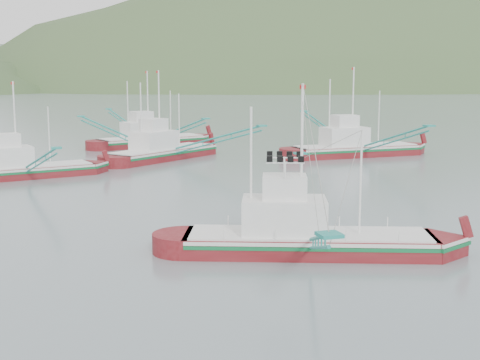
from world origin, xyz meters
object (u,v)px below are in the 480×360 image
object	(u,v)px
main_boat	(307,218)
bg_boat_far	(162,139)
bg_boat_right	(354,143)
bg_boat_extra	(151,131)
bg_boat_left	(20,159)

from	to	relation	value
main_boat	bg_boat_far	size ratio (longest dim) A/B	1.00
main_boat	bg_boat_right	distance (m)	45.18
bg_boat_right	bg_boat_extra	distance (m)	28.21
bg_boat_far	bg_boat_extra	world-z (taller)	same
main_boat	bg_boat_extra	world-z (taller)	bg_boat_extra
main_boat	bg_boat_far	distance (m)	42.82
main_boat	bg_boat_extra	distance (m)	57.51
bg_boat_right	bg_boat_left	world-z (taller)	bg_boat_right
main_boat	bg_boat_right	bearing A→B (deg)	79.86
main_boat	bg_boat_left	world-z (taller)	main_boat
main_boat	bg_boat_far	bearing A→B (deg)	109.86
bg_boat_right	main_boat	bearing A→B (deg)	-123.48
bg_boat_far	bg_boat_left	bearing A→B (deg)	174.20
bg_boat_left	bg_boat_extra	xyz separation A→B (m)	(16.60, 24.41, 0.35)
bg_boat_left	bg_boat_far	bearing A→B (deg)	18.56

